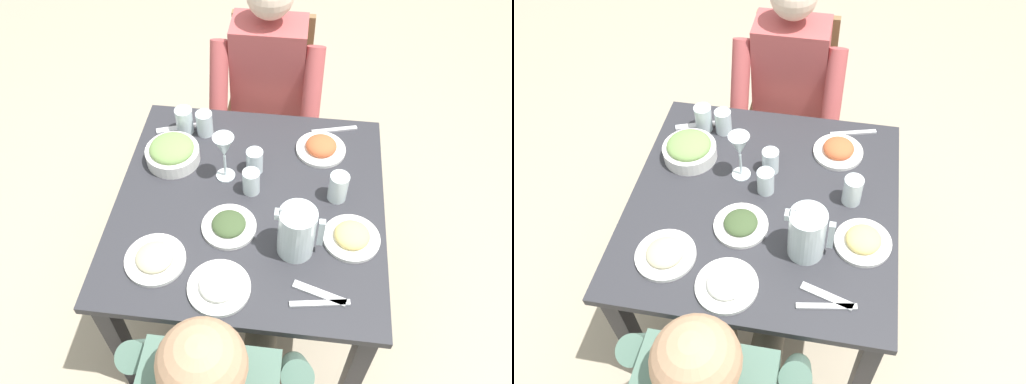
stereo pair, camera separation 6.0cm
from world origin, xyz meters
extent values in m
plane|color=tan|center=(0.00, 0.00, 0.00)|extent=(8.00, 8.00, 0.00)
cube|color=#2D2D33|center=(0.00, 0.00, 0.70)|extent=(0.95, 0.95, 0.03)
cube|color=#232328|center=(-0.42, -0.42, 0.34)|extent=(0.06, 0.06, 0.69)
cube|color=#232328|center=(0.42, -0.42, 0.34)|extent=(0.06, 0.06, 0.69)
cube|color=#232328|center=(-0.42, 0.42, 0.34)|extent=(0.06, 0.06, 0.69)
cube|color=#232328|center=(0.42, 0.42, 0.34)|extent=(0.06, 0.06, 0.69)
cube|color=olive|center=(0.16, 0.93, 0.23)|extent=(0.04, 0.04, 0.45)
cube|color=olive|center=(-0.18, 0.93, 0.23)|extent=(0.04, 0.04, 0.45)
cube|color=olive|center=(0.16, 0.59, 0.23)|extent=(0.04, 0.04, 0.45)
cube|color=olive|center=(-0.18, 0.59, 0.23)|extent=(0.04, 0.04, 0.45)
cube|color=olive|center=(-0.01, 0.76, 0.46)|extent=(0.40, 0.40, 0.03)
cube|color=olive|center=(-0.01, 0.94, 0.69)|extent=(0.38, 0.04, 0.42)
sphere|color=tan|center=(0.00, -0.73, 1.10)|extent=(0.19, 0.19, 0.19)
cylinder|color=#665B4C|center=(-0.08, -0.54, 0.45)|extent=(0.11, 0.38, 0.11)
cylinder|color=#665B4C|center=(-0.08, -0.35, 0.24)|extent=(0.10, 0.10, 0.48)
cylinder|color=#4C6B5B|center=(-0.20, -0.59, 0.75)|extent=(0.08, 0.23, 0.37)
cylinder|color=#665B4C|center=(0.09, -0.35, 0.24)|extent=(0.10, 0.10, 0.48)
cylinder|color=#4C6B5B|center=(0.20, -0.59, 0.75)|extent=(0.08, 0.23, 0.37)
cube|color=#B24C4C|center=(-0.01, 0.73, 0.73)|extent=(0.32, 0.20, 0.50)
cylinder|color=#665B4C|center=(0.08, 0.54, 0.45)|extent=(0.11, 0.38, 0.11)
cylinder|color=#665B4C|center=(0.08, 0.35, 0.24)|extent=(0.10, 0.10, 0.48)
cylinder|color=#B24C4C|center=(0.19, 0.59, 0.75)|extent=(0.08, 0.23, 0.37)
cylinder|color=#665B4C|center=(-0.09, 0.54, 0.45)|extent=(0.11, 0.38, 0.11)
cylinder|color=#665B4C|center=(-0.09, 0.35, 0.24)|extent=(0.10, 0.10, 0.48)
cylinder|color=#B24C4C|center=(-0.21, 0.59, 0.75)|extent=(0.08, 0.23, 0.37)
cylinder|color=silver|center=(0.17, -0.18, 0.81)|extent=(0.12, 0.12, 0.19)
cube|color=silver|center=(0.25, -0.18, 0.82)|extent=(0.02, 0.02, 0.11)
cube|color=silver|center=(0.12, -0.18, 0.89)|extent=(0.04, 0.03, 0.02)
cylinder|color=white|center=(-0.31, 0.17, 0.74)|extent=(0.20, 0.20, 0.05)
ellipsoid|color=#759951|center=(-0.31, 0.17, 0.78)|extent=(0.17, 0.17, 0.06)
cylinder|color=white|center=(-0.27, -0.28, 0.72)|extent=(0.20, 0.20, 0.01)
ellipsoid|color=#B7AD89|center=(-0.27, -0.28, 0.74)|extent=(0.12, 0.12, 0.04)
cylinder|color=white|center=(0.24, 0.28, 0.72)|extent=(0.19, 0.19, 0.01)
ellipsoid|color=#CC5B33|center=(0.24, 0.28, 0.74)|extent=(0.12, 0.12, 0.06)
cylinder|color=white|center=(0.36, -0.12, 0.72)|extent=(0.19, 0.19, 0.01)
ellipsoid|color=#E0C670|center=(0.36, -0.12, 0.74)|extent=(0.12, 0.12, 0.05)
cylinder|color=white|center=(-0.05, -0.12, 0.72)|extent=(0.19, 0.19, 0.01)
ellipsoid|color=#3D512D|center=(-0.05, -0.12, 0.74)|extent=(0.12, 0.12, 0.04)
cylinder|color=white|center=(-0.05, -0.35, 0.72)|extent=(0.20, 0.20, 0.01)
ellipsoid|color=white|center=(-0.05, -0.35, 0.74)|extent=(0.12, 0.12, 0.05)
cylinder|color=silver|center=(0.00, 0.05, 0.76)|extent=(0.06, 0.06, 0.10)
cylinder|color=silver|center=(-0.30, 0.33, 0.77)|extent=(0.07, 0.07, 0.11)
cylinder|color=silver|center=(0.31, 0.06, 0.77)|extent=(0.07, 0.07, 0.11)
cylinder|color=silver|center=(0.00, 0.15, 0.76)|extent=(0.06, 0.06, 0.10)
cylinder|color=silver|center=(-0.22, 0.33, 0.77)|extent=(0.07, 0.07, 0.10)
cylinder|color=silver|center=(-0.10, 0.11, 0.72)|extent=(0.07, 0.07, 0.01)
cylinder|color=silver|center=(-0.10, 0.11, 0.77)|extent=(0.01, 0.01, 0.10)
cone|color=silver|center=(-0.10, 0.11, 0.87)|extent=(0.08, 0.08, 0.09)
cube|color=silver|center=(-0.34, 0.34, 0.72)|extent=(0.17, 0.08, 0.01)
cube|color=silver|center=(0.29, 0.41, 0.72)|extent=(0.18, 0.07, 0.01)
cube|color=silver|center=(0.26, -0.34, 0.72)|extent=(0.17, 0.07, 0.01)
cube|color=silver|center=(0.26, -0.37, 0.72)|extent=(0.19, 0.05, 0.01)
camera|label=1|loc=(0.15, -1.09, 2.08)|focal=34.80mm
camera|label=2|loc=(0.21, -1.08, 2.08)|focal=34.80mm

